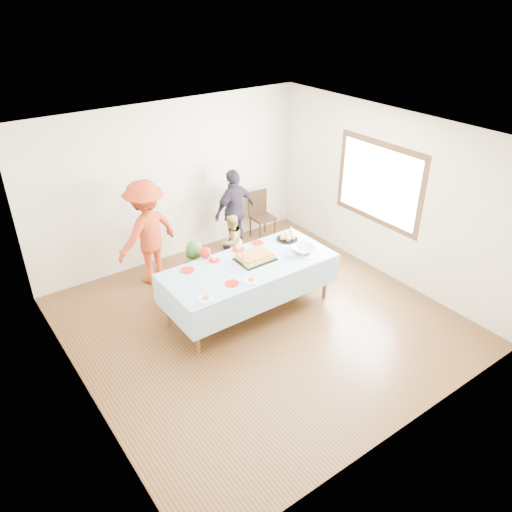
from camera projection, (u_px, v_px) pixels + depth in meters
The scene contains 22 objects.
ground at pixel (260, 321), 7.22m from camera, with size 5.00×5.00×0.00m, color #4B2A15.
room_walls at pixel (263, 208), 6.39m from camera, with size 5.04×5.04×2.72m.
party_table at pixel (249, 268), 7.13m from camera, with size 2.50×1.10×0.78m.
birthday_cake at pixel (255, 257), 7.19m from camera, with size 0.54×0.41×0.09m.
rolls_tray at pixel (287, 237), 7.75m from camera, with size 0.34×0.34×0.10m.
punch_bowl at pixel (303, 249), 7.40m from camera, with size 0.35×0.35×0.08m, color silver.
party_hat at pixel (291, 230), 7.90m from camera, with size 0.09×0.09×0.15m, color white.
fork_pile at pixel (290, 255), 7.28m from camera, with size 0.24×0.18×0.07m, color white, non-canonical shape.
plate_red_far_a at pixel (187, 270), 6.95m from camera, with size 0.20×0.20×0.01m, color red.
plate_red_far_b at pixel (214, 260), 7.19m from camera, with size 0.16×0.16×0.01m, color red.
plate_red_far_c at pixel (238, 250), 7.47m from camera, with size 0.19×0.19×0.01m, color red.
plate_red_far_d at pixel (258, 243), 7.66m from camera, with size 0.18×0.18×0.01m, color red.
plate_red_near at pixel (232, 283), 6.65m from camera, with size 0.19×0.19×0.01m, color red.
plate_white_left at pixel (206, 299), 6.33m from camera, with size 0.21×0.21×0.01m, color white.
plate_white_mid at pixel (251, 281), 6.71m from camera, with size 0.22×0.22×0.01m, color white.
plate_white_right at pixel (308, 256), 7.30m from camera, with size 0.21×0.21×0.01m, color white.
dining_chair at pixel (260, 212), 9.34m from camera, with size 0.41×0.41×0.90m.
toddler_left at pixel (206, 275), 7.45m from camera, with size 0.34×0.22×0.93m, color red.
toddler_mid at pixel (196, 269), 7.58m from camera, with size 0.46×0.30×0.94m, color #386F25.
toddler_right at pixel (232, 241), 8.40m from camera, with size 0.45×0.35×0.93m, color tan.
adult_left at pixel (147, 232), 7.81m from camera, with size 1.11×0.64×1.72m, color #B43516.
adult_right at pixel (235, 210), 8.79m from camera, with size 0.88×0.37×1.51m, color #2B2533.
Camera 1 is at (-3.46, -4.70, 4.37)m, focal length 35.00 mm.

